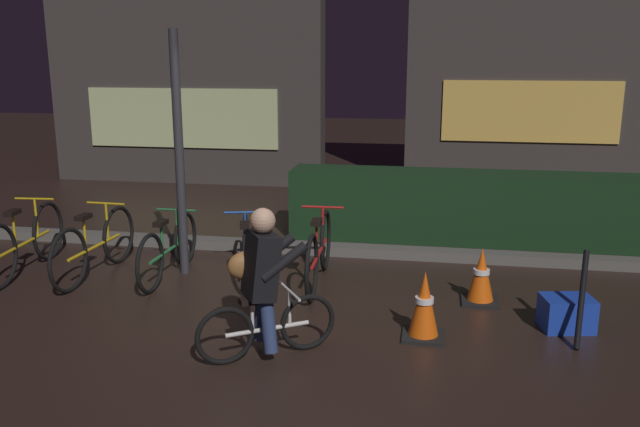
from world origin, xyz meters
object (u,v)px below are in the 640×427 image
Objects in this scene: traffic_cone_far at (481,276)px; closed_umbrella at (582,299)px; parked_bike_center_left at (169,249)px; street_post at (179,156)px; parked_bike_right_mid at (319,252)px; parked_bike_left_mid at (95,246)px; blue_crate at (567,313)px; parked_bike_leftmost at (25,242)px; parked_bike_center_right at (246,250)px; traffic_cone_near at (424,306)px; cyclist at (262,283)px.

closed_umbrella is (0.78, -0.79, 0.11)m from traffic_cone_far.
street_post is at bearing -25.84° from parked_bike_center_left.
traffic_cone_far is at bearing -100.59° from parked_bike_right_mid.
parked_bike_left_mid reaches higher than blue_crate.
parked_bike_leftmost reaches higher than blue_crate.
parked_bike_center_right is 3.45m from closed_umbrella.
traffic_cone_near is at bearing -162.34° from blue_crate.
traffic_cone_near is 1.32m from closed_umbrella.
parked_bike_leftmost is 1.19× the size of parked_bike_center_right.
traffic_cone_near is at bearing 110.16° from closed_umbrella.
blue_crate is at bearing -12.84° from street_post.
parked_bike_left_mid is at bearing -91.82° from parked_bike_leftmost.
street_post is 1.57× the size of parked_bike_left_mid.
parked_bike_left_mid is 1.36× the size of cyclist.
parked_bike_left_mid is at bearing 112.33° from cyclist.
parked_bike_center_left is 0.91× the size of parked_bike_right_mid.
cyclist is at bearing -137.54° from parked_bike_center_left.
closed_umbrella is at bearing -16.85° from cyclist.
parked_bike_leftmost is at bearing 95.45° from closed_umbrella.
parked_bike_center_left is 2.30m from cyclist.
street_post is at bearing 87.63° from closed_umbrella.
closed_umbrella is at bearing -102.96° from parked_bike_leftmost.
parked_bike_left_mid is 3.75m from traffic_cone_near.
blue_crate is (2.39, -0.80, -0.21)m from parked_bike_right_mid.
traffic_cone_near is at bearing -110.79° from parked_bike_center_left.
cyclist reaches higher than closed_umbrella.
parked_bike_left_mid is at bearing 92.12° from parked_bike_right_mid.
parked_bike_left_mid is 3.04× the size of traffic_cone_far.
blue_crate is at bearing -94.63° from parked_bike_left_mid.
parked_bike_leftmost is 5.80m from closed_umbrella.
parked_bike_right_mid is at bearing -3.78° from street_post.
traffic_cone_near is 1.33m from blue_crate.
parked_bike_center_left reaches higher than traffic_cone_far.
street_post is at bearing 167.16° from blue_crate.
blue_crate is (5.69, -0.58, -0.22)m from parked_bike_leftmost.
street_post is at bearing 69.89° from parked_bike_center_right.
cyclist is (-0.14, -1.79, 0.27)m from parked_bike_right_mid.
parked_bike_left_mid reaches higher than traffic_cone_far.
parked_bike_right_mid reaches higher than parked_bike_center_left.
cyclist is (0.68, -1.84, 0.31)m from parked_bike_center_right.
parked_bike_center_left is 1.07× the size of parked_bike_center_right.
traffic_cone_near is (4.43, -0.98, -0.07)m from parked_bike_leftmost.
parked_bike_right_mid is (3.30, 0.22, -0.01)m from parked_bike_leftmost.
traffic_cone_far is at bearing -112.68° from parked_bike_center_right.
closed_umbrella reaches higher than parked_bike_center_left.
cyclist is at bearing -139.63° from traffic_cone_far.
parked_bike_left_mid is 2.48m from parked_bike_right_mid.
closed_umbrella is at bearing -77.26° from blue_crate.
parked_bike_right_mid is (1.66, 0.09, 0.03)m from parked_bike_center_left.
blue_crate is (3.22, -0.84, -0.17)m from parked_bike_center_right.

